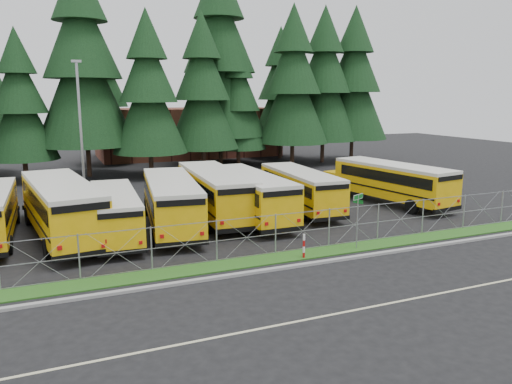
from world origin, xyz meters
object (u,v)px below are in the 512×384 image
at_px(bus_1, 61,210).
at_px(bus_east, 388,183).
at_px(bus_6, 298,190).
at_px(bus_2, 115,214).
at_px(bus_5, 248,196).
at_px(bus_4, 214,194).
at_px(street_sign, 358,210).
at_px(striped_bollard, 304,246).
at_px(bus_3, 171,203).
at_px(light_standard, 80,124).

height_order(bus_1, bus_east, bus_1).
bearing_deg(bus_east, bus_6, 166.12).
height_order(bus_2, bus_5, bus_5).
height_order(bus_4, street_sign, bus_4).
height_order(bus_2, bus_6, bus_6).
distance_m(bus_5, striped_bollard, 8.29).
height_order(bus_5, bus_6, bus_5).
bearing_deg(bus_3, bus_1, -175.26).
height_order(bus_east, light_standard, light_standard).
bearing_deg(bus_1, street_sign, -37.94).
xyz_separation_m(bus_3, street_sign, (7.59, -7.60, 0.56)).
bearing_deg(bus_2, bus_4, 21.99).
relative_size(bus_5, striped_bollard, 9.21).
relative_size(bus_1, bus_3, 1.07).
relative_size(bus_3, street_sign, 4.00).
bearing_deg(bus_5, bus_1, -179.19).
bearing_deg(bus_6, bus_2, -167.46).
height_order(bus_3, bus_4, bus_4).
relative_size(bus_4, bus_6, 1.12).
bearing_deg(bus_3, bus_5, 11.66).
height_order(bus_3, striped_bollard, bus_3).
relative_size(bus_3, bus_4, 0.97).
bearing_deg(bus_1, bus_4, -0.32).
xyz_separation_m(bus_5, striped_bollard, (-0.49, -8.23, -0.85)).
relative_size(bus_6, light_standard, 1.02).
xyz_separation_m(bus_4, striped_bollard, (1.36, -9.34, -0.92)).
height_order(bus_3, bus_6, bus_3).
bearing_deg(striped_bollard, bus_3, 119.34).
xyz_separation_m(bus_3, bus_5, (4.93, 0.34, -0.02)).
height_order(bus_6, light_standard, light_standard).
xyz_separation_m(bus_2, bus_3, (3.24, 0.64, 0.19)).
bearing_deg(bus_east, bus_4, 167.56).
xyz_separation_m(bus_2, bus_4, (6.31, 2.09, 0.23)).
height_order(bus_east, striped_bollard, bus_east).
xyz_separation_m(bus_1, light_standard, (2.04, 11.66, 3.93)).
distance_m(bus_5, bus_east, 10.92).
bearing_deg(striped_bollard, bus_4, 98.27).
xyz_separation_m(bus_6, street_sign, (-1.36, -8.85, 0.68)).
bearing_deg(striped_bollard, light_standard, 112.68).
xyz_separation_m(bus_1, bus_3, (5.91, -0.31, -0.10)).
distance_m(bus_1, bus_2, 2.85).
xyz_separation_m(bus_3, light_standard, (-3.86, 11.97, 4.03)).
relative_size(bus_1, bus_5, 1.08).
relative_size(bus_east, street_sign, 3.93).
bearing_deg(light_standard, bus_1, -99.94).
bearing_deg(street_sign, bus_3, 134.98).
distance_m(street_sign, light_standard, 22.94).
xyz_separation_m(bus_6, light_standard, (-12.82, 10.72, 4.14)).
distance_m(bus_3, bus_6, 9.04).
bearing_deg(bus_3, street_sign, -37.30).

